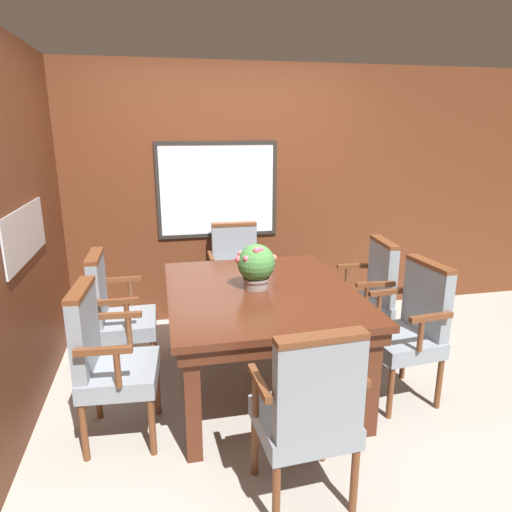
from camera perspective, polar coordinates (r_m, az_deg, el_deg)
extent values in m
plane|color=#A39E93|center=(3.38, 1.63, -17.72)|extent=(14.00, 14.00, 0.00)
cube|color=#5B2D19|center=(4.47, -3.24, 7.52)|extent=(7.20, 0.06, 2.45)
cube|color=white|center=(4.41, -4.82, 8.23)|extent=(1.08, 0.01, 0.84)
cube|color=#282623|center=(4.37, -4.95, 13.91)|extent=(1.15, 0.02, 0.04)
cube|color=#282623|center=(4.48, -4.69, 2.67)|extent=(1.15, 0.02, 0.03)
cube|color=#282623|center=(4.37, -12.16, 7.87)|extent=(0.03, 0.02, 0.84)
cube|color=#282623|center=(4.51, 2.31, 8.43)|extent=(0.04, 0.02, 0.84)
cube|color=silver|center=(3.30, -26.88, 2.49)|extent=(0.01, 0.92, 0.35)
cube|color=#4C2314|center=(2.73, -7.92, -17.77)|extent=(0.09, 0.09, 0.72)
cube|color=#4C2314|center=(2.98, 14.10, -15.00)|extent=(0.09, 0.09, 0.72)
cube|color=#4C2314|center=(3.92, -9.45, -6.98)|extent=(0.09, 0.09, 0.72)
cube|color=#4C2314|center=(4.10, 5.92, -5.81)|extent=(0.09, 0.09, 0.72)
cube|color=#4C2314|center=(3.25, 0.56, -5.64)|extent=(1.23, 1.49, 0.09)
cube|color=#4C2314|center=(3.22, 0.56, -4.52)|extent=(1.29, 1.55, 0.04)
cylinder|color=brown|center=(3.54, -12.66, -12.97)|extent=(0.04, 0.04, 0.38)
cylinder|color=brown|center=(3.90, -12.63, -10.14)|extent=(0.04, 0.04, 0.38)
cylinder|color=brown|center=(3.57, -18.96, -13.20)|extent=(0.04, 0.04, 0.38)
cylinder|color=brown|center=(3.93, -18.29, -10.37)|extent=(0.04, 0.04, 0.38)
cube|color=gray|center=(3.62, -15.92, -8.20)|extent=(0.44, 0.47, 0.11)
cube|color=gray|center=(3.54, -19.20, -3.96)|extent=(0.08, 0.43, 0.48)
cube|color=brown|center=(3.46, -19.58, 0.00)|extent=(0.09, 0.43, 0.03)
cylinder|color=brown|center=(3.33, -15.82, -7.21)|extent=(0.04, 0.04, 0.22)
cube|color=brown|center=(3.30, -17.11, -5.47)|extent=(0.31, 0.04, 0.04)
cylinder|color=brown|center=(3.78, -15.39, -4.40)|extent=(0.04, 0.04, 0.22)
cube|color=brown|center=(3.75, -16.52, -2.84)|extent=(0.31, 0.04, 0.04)
cylinder|color=brown|center=(3.54, 12.76, -12.94)|extent=(0.04, 0.04, 0.38)
cylinder|color=brown|center=(3.25, 16.45, -16.05)|extent=(0.04, 0.04, 0.38)
cylinder|color=brown|center=(3.73, 17.96, -11.78)|extent=(0.04, 0.04, 0.38)
cylinder|color=brown|center=(3.45, 21.91, -14.53)|extent=(0.04, 0.04, 0.38)
cube|color=gray|center=(3.38, 17.60, -10.17)|extent=(0.48, 0.50, 0.11)
cube|color=gray|center=(3.37, 20.56, -5.09)|extent=(0.12, 0.43, 0.48)
cube|color=brown|center=(3.29, 20.98, -0.95)|extent=(0.13, 0.43, 0.03)
cylinder|color=brown|center=(3.47, 15.12, -6.21)|extent=(0.04, 0.04, 0.22)
cube|color=brown|center=(3.47, 16.18, -4.34)|extent=(0.31, 0.06, 0.04)
cylinder|color=brown|center=(3.11, 19.89, -9.26)|extent=(0.04, 0.04, 0.22)
cube|color=brown|center=(3.11, 21.06, -7.17)|extent=(0.31, 0.06, 0.04)
cylinder|color=brown|center=(4.22, -4.65, -7.72)|extent=(0.04, 0.04, 0.38)
cylinder|color=brown|center=(4.28, 0.80, -7.33)|extent=(0.04, 0.04, 0.38)
cylinder|color=brown|center=(4.57, -5.20, -5.84)|extent=(0.04, 0.04, 0.38)
cylinder|color=brown|center=(4.62, -0.17, -5.51)|extent=(0.04, 0.04, 0.38)
cube|color=gray|center=(4.33, -2.34, -3.60)|extent=(0.47, 0.45, 0.11)
cube|color=gray|center=(4.42, -2.74, 0.77)|extent=(0.43, 0.09, 0.48)
cube|color=brown|center=(4.36, -2.78, 3.99)|extent=(0.43, 0.10, 0.03)
cylinder|color=brown|center=(4.22, -5.54, -1.80)|extent=(0.04, 0.04, 0.22)
cube|color=brown|center=(4.25, -5.67, -0.09)|extent=(0.04, 0.31, 0.04)
cylinder|color=brown|center=(4.29, 0.90, -1.43)|extent=(0.04, 0.04, 0.22)
cube|color=brown|center=(4.32, 0.73, 0.24)|extent=(0.04, 0.31, 0.04)
cylinder|color=brown|center=(2.90, -12.85, -20.04)|extent=(0.04, 0.04, 0.38)
cylinder|color=brown|center=(3.23, -12.26, -15.86)|extent=(0.04, 0.04, 0.38)
cylinder|color=brown|center=(2.96, -20.69, -19.89)|extent=(0.04, 0.04, 0.38)
cylinder|color=brown|center=(3.29, -19.16, -15.84)|extent=(0.04, 0.04, 0.38)
cube|color=gray|center=(2.96, -16.61, -13.91)|extent=(0.47, 0.50, 0.11)
cube|color=gray|center=(2.87, -20.68, -8.74)|extent=(0.11, 0.43, 0.48)
cube|color=brown|center=(2.78, -21.18, -3.96)|extent=(0.12, 0.43, 0.03)
cylinder|color=brown|center=(2.67, -16.93, -13.33)|extent=(0.04, 0.04, 0.22)
cube|color=brown|center=(2.63, -18.58, -11.18)|extent=(0.31, 0.06, 0.04)
cylinder|color=brown|center=(3.10, -15.60, -9.02)|extent=(0.04, 0.04, 0.22)
cube|color=brown|center=(3.06, -16.99, -7.13)|extent=(0.31, 0.06, 0.04)
cylinder|color=brown|center=(4.12, 9.03, -8.47)|extent=(0.04, 0.04, 0.38)
cylinder|color=brown|center=(3.77, 10.74, -10.95)|extent=(0.04, 0.04, 0.38)
cylinder|color=brown|center=(4.24, 14.05, -8.06)|extent=(0.04, 0.04, 0.38)
cylinder|color=brown|center=(3.90, 16.19, -10.39)|extent=(0.04, 0.04, 0.38)
cube|color=gray|center=(3.91, 12.71, -6.19)|extent=(0.48, 0.50, 0.11)
cube|color=gray|center=(3.87, 15.49, -1.96)|extent=(0.12, 0.43, 0.48)
cube|color=brown|center=(3.81, 15.77, 1.68)|extent=(0.12, 0.43, 0.03)
cylinder|color=brown|center=(4.05, 11.28, -2.78)|extent=(0.04, 0.04, 0.22)
cube|color=brown|center=(4.04, 12.26, -1.23)|extent=(0.31, 0.06, 0.04)
cylinder|color=brown|center=(3.62, 13.64, -5.18)|extent=(0.04, 0.04, 0.22)
cube|color=brown|center=(3.61, 14.74, -3.45)|extent=(0.31, 0.06, 0.04)
cylinder|color=brown|center=(2.82, 8.40, -20.93)|extent=(0.04, 0.04, 0.38)
cylinder|color=brown|center=(2.71, -0.14, -22.50)|extent=(0.04, 0.04, 0.38)
cylinder|color=brown|center=(2.56, 12.19, -25.67)|extent=(0.04, 0.04, 0.38)
cylinder|color=brown|center=(2.43, 2.55, -27.86)|extent=(0.04, 0.04, 0.38)
cube|color=gray|center=(2.47, 5.93, -19.84)|extent=(0.49, 0.47, 0.11)
cube|color=gray|center=(2.17, 7.96, -16.14)|extent=(0.43, 0.11, 0.48)
cube|color=brown|center=(2.05, 8.23, -10.09)|extent=(0.43, 0.11, 0.03)
cylinder|color=brown|center=(2.49, 11.14, -15.17)|extent=(0.04, 0.04, 0.22)
cube|color=brown|center=(2.38, 12.01, -13.61)|extent=(0.05, 0.31, 0.04)
cylinder|color=brown|center=(2.34, -0.04, -17.08)|extent=(0.04, 0.04, 0.22)
cube|color=brown|center=(2.22, 0.43, -15.55)|extent=(0.05, 0.31, 0.04)
cylinder|color=gray|center=(3.23, 0.03, -3.35)|extent=(0.17, 0.17, 0.08)
cylinder|color=gray|center=(3.22, 0.03, -2.86)|extent=(0.19, 0.19, 0.02)
sphere|color=#427F3D|center=(3.18, 0.03, -0.87)|extent=(0.27, 0.27, 0.27)
sphere|color=#D75366|center=(3.09, 0.03, 0.66)|extent=(0.05, 0.05, 0.05)
sphere|color=#EC536B|center=(3.08, -1.25, -0.34)|extent=(0.04, 0.04, 0.04)
sphere|color=#E6586C|center=(3.29, 0.85, 0.02)|extent=(0.04, 0.04, 0.04)
sphere|color=#D95260|center=(3.15, -2.16, -0.43)|extent=(0.06, 0.06, 0.06)
sphere|color=#E5686C|center=(3.19, -1.93, 0.28)|extent=(0.05, 0.05, 0.05)
sphere|color=#D94F6D|center=(3.10, 0.61, 0.80)|extent=(0.04, 0.04, 0.04)
sphere|color=#E36459|center=(3.19, 2.22, -0.24)|extent=(0.05, 0.05, 0.05)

